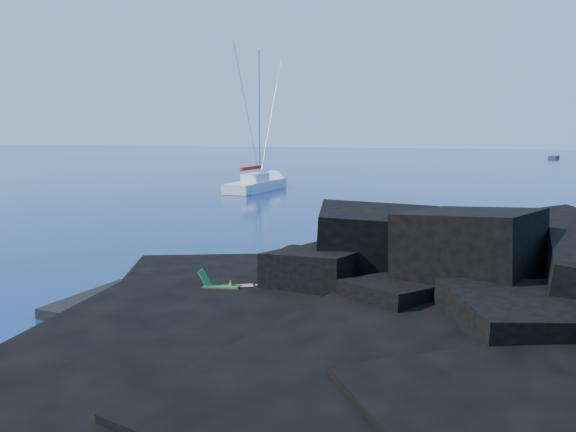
% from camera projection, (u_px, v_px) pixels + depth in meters
% --- Properties ---
extents(ground, '(400.00, 400.00, 0.00)m').
position_uv_depth(ground, '(78.00, 302.00, 20.27)').
color(ground, '#030C3A').
rests_on(ground, ground).
extents(headland, '(24.00, 24.00, 3.60)m').
position_uv_depth(headland, '(454.00, 312.00, 19.11)').
color(headland, black).
rests_on(headland, ground).
extents(beach, '(9.08, 6.86, 0.70)m').
position_uv_depth(beach, '(196.00, 310.00, 19.36)').
color(beach, black).
rests_on(beach, ground).
extents(surf_foam, '(10.00, 8.00, 0.06)m').
position_uv_depth(surf_foam, '(257.00, 279.00, 23.44)').
color(surf_foam, white).
rests_on(surf_foam, ground).
extents(sailboat, '(3.83, 14.05, 14.56)m').
position_uv_depth(sailboat, '(258.00, 190.00, 59.03)').
color(sailboat, silver).
rests_on(sailboat, ground).
extents(deck_chair, '(1.50, 0.85, 0.97)m').
position_uv_depth(deck_chair, '(222.00, 282.00, 19.80)').
color(deck_chair, '#1B7B38').
rests_on(deck_chair, beach).
extents(towel, '(2.35, 1.88, 0.06)m').
position_uv_depth(towel, '(244.00, 292.00, 20.11)').
color(towel, beige).
rests_on(towel, beach).
extents(sunbather, '(1.94, 1.33, 0.26)m').
position_uv_depth(sunbather, '(244.00, 288.00, 20.09)').
color(sunbather, tan).
rests_on(sunbather, towel).
extents(marker_cone, '(0.44, 0.44, 0.51)m').
position_uv_depth(marker_cone, '(231.00, 287.00, 19.98)').
color(marker_cone, orange).
rests_on(marker_cone, beach).
extents(distant_boat_a, '(3.00, 5.30, 0.68)m').
position_uv_depth(distant_boat_a, '(554.00, 159.00, 127.99)').
color(distant_boat_a, '#2A2B30').
rests_on(distant_boat_a, ground).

